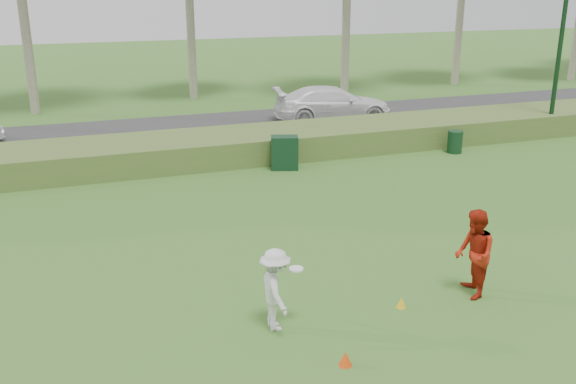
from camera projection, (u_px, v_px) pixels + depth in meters
name	position (u px, v px, depth m)	size (l,w,h in m)	color
ground	(360.00, 319.00, 12.16)	(120.00, 120.00, 0.00)	#316421
reed_strip	(211.00, 148.00, 22.73)	(80.00, 3.00, 0.90)	#476327
park_road	(184.00, 130.00, 27.32)	(80.00, 6.00, 0.06)	#2D2D2D
player_white	(275.00, 290.00, 11.63)	(0.84, 1.03, 1.56)	silver
player_red	(474.00, 254.00, 12.81)	(0.89, 0.69, 1.83)	#A61F0E
cone_orange	(345.00, 359.00, 10.68)	(0.23, 0.23, 0.25)	#DB3F0B
cone_yellow	(401.00, 302.00, 12.57)	(0.20, 0.20, 0.22)	gold
utility_cabinet	(285.00, 153.00, 21.64)	(0.91, 0.57, 1.13)	black
trash_bin	(455.00, 142.00, 23.73)	(0.55, 0.55, 0.82)	#10321A
car_right	(333.00, 104.00, 28.77)	(2.14, 5.26, 1.53)	white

